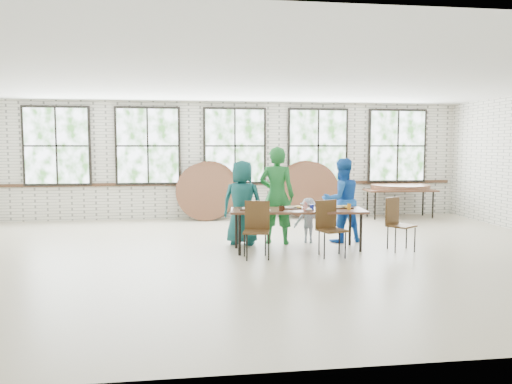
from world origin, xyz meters
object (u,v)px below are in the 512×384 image
chair_near_left (257,225)px  chair_near_right (329,223)px  dining_table (298,212)px  storage_table (400,192)px

chair_near_left → chair_near_right: size_ratio=1.00×
dining_table → chair_near_right: chair_near_right is taller
chair_near_right → storage_table: bearing=34.2°
storage_table → chair_near_right: bearing=-123.3°
dining_table → chair_near_right: size_ratio=2.60×
chair_near_left → chair_near_right: 1.24m
chair_near_left → storage_table: chair_near_left is taller
dining_table → chair_near_left: size_ratio=2.60×
dining_table → storage_table: (3.55, 3.64, -0.00)m
dining_table → chair_near_right: bearing=-44.7°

